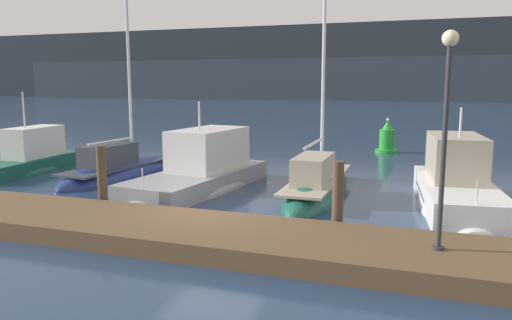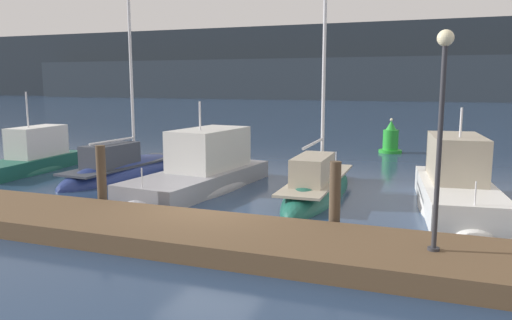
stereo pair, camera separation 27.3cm
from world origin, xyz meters
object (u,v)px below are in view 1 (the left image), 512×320
(motorboat_berth_3, at_px, (200,179))
(channel_buoy, at_px, (387,140))
(motorboat_berth_5, at_px, (456,195))
(motorboat_berth_1, at_px, (28,165))
(dock_lamppost, at_px, (446,107))
(sailboat_berth_4, at_px, (317,190))
(sailboat_berth_2, at_px, (123,173))

(motorboat_berth_3, xyz_separation_m, channel_buoy, (5.55, 11.90, 0.35))
(channel_buoy, bearing_deg, motorboat_berth_5, -75.48)
(motorboat_berth_1, distance_m, motorboat_berth_5, 17.09)
(motorboat_berth_5, distance_m, dock_lamppost, 6.41)
(motorboat_berth_1, xyz_separation_m, sailboat_berth_4, (12.68, -0.13, -0.17))
(motorboat_berth_1, relative_size, sailboat_berth_2, 0.58)
(sailboat_berth_2, bearing_deg, sailboat_berth_4, -4.63)
(sailboat_berth_2, xyz_separation_m, channel_buoy, (9.63, 10.77, 0.55))
(motorboat_berth_3, bearing_deg, motorboat_berth_5, 0.34)
(motorboat_berth_5, bearing_deg, sailboat_berth_2, 175.14)
(sailboat_berth_2, distance_m, motorboat_berth_3, 4.24)
(channel_buoy, xyz_separation_m, dock_lamppost, (2.50, -17.52, 2.64))
(motorboat_berth_3, xyz_separation_m, sailboat_berth_4, (4.21, 0.46, -0.19))
(motorboat_berth_1, relative_size, motorboat_berth_5, 0.91)
(sailboat_berth_2, height_order, channel_buoy, sailboat_berth_2)
(sailboat_berth_2, xyz_separation_m, sailboat_berth_4, (8.29, -0.67, 0.01))
(motorboat_berth_1, height_order, dock_lamppost, dock_lamppost)
(dock_lamppost, bearing_deg, motorboat_berth_5, 84.25)
(motorboat_berth_1, height_order, channel_buoy, motorboat_berth_1)
(sailboat_berth_2, relative_size, sailboat_berth_4, 0.98)
(sailboat_berth_2, bearing_deg, dock_lamppost, -29.11)
(motorboat_berth_3, xyz_separation_m, motorboat_berth_5, (8.62, 0.05, 0.05))
(channel_buoy, bearing_deg, dock_lamppost, -81.89)
(sailboat_berth_4, bearing_deg, motorboat_berth_3, -173.75)
(motorboat_berth_1, relative_size, dock_lamppost, 1.42)
(motorboat_berth_3, height_order, motorboat_berth_5, motorboat_berth_3)
(motorboat_berth_5, xyz_separation_m, dock_lamppost, (-0.57, -5.67, 2.94))
(motorboat_berth_3, bearing_deg, channel_buoy, 65.00)
(motorboat_berth_1, distance_m, dock_lamppost, 17.90)
(motorboat_berth_1, relative_size, sailboat_berth_4, 0.57)
(sailboat_berth_4, bearing_deg, motorboat_berth_1, 179.43)
(motorboat_berth_1, bearing_deg, channel_buoy, 38.91)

